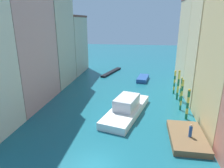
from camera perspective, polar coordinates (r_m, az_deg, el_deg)
The scene contains 16 objects.
ground_plane at distance 42.31m, azimuth 2.99°, elevation -0.68°, with size 154.00×154.00×0.00m, color #196070.
building_left_1 at distance 34.53m, azimuth -24.83°, elevation 12.33°, with size 6.72×12.13×22.03m.
building_left_2 at distance 44.34m, azimuth -16.76°, elevation 11.78°, with size 6.72×9.80×18.62m.
building_left_3 at distance 54.19m, azimuth -11.87°, elevation 10.89°, with size 6.72×11.01×14.51m.
building_right_2 at distance 35.99m, azimuth 26.80°, elevation 8.79°, with size 6.72×7.18×17.77m.
building_right_3 at distance 44.29m, azimuth 23.45°, elevation 10.41°, with size 6.72×10.30×17.59m.
waterfront_dock at distance 25.57m, azimuth 20.48°, elevation -13.92°, with size 3.88×6.68×0.71m.
person_on_dock at distance 24.71m, azimuth 21.42°, elevation -12.33°, with size 0.36×0.36×1.53m.
mooring_pole_0 at distance 29.60m, azimuth 20.72°, elevation -5.31°, with size 0.39×0.39×4.50m.
mooring_pole_1 at distance 32.23m, azimuth 19.18°, elevation -2.86°, with size 0.33×0.33×4.96m.
mooring_pole_2 at distance 35.51m, azimuth 19.00°, elevation -1.49°, with size 0.27×0.27×4.36m.
mooring_pole_3 at distance 36.39m, azimuth 18.30°, elevation -0.19°, with size 0.38×0.38×5.27m.
mooring_pole_4 at distance 39.23m, azimuth 17.33°, elevation 0.59°, with size 0.35×0.35×4.53m.
vaporetto_white at distance 29.91m, azimuth 4.15°, elevation -6.81°, with size 6.71×12.50×2.66m.
gondola_black at distance 53.13m, azimuth -0.16°, elevation 3.39°, with size 3.99×10.22×0.43m.
motorboat_0 at distance 46.97m, azimuth 8.76°, elevation 1.56°, with size 2.95×5.78×0.89m.
Camera 1 is at (3.80, -15.50, 13.25)m, focal length 32.18 mm.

